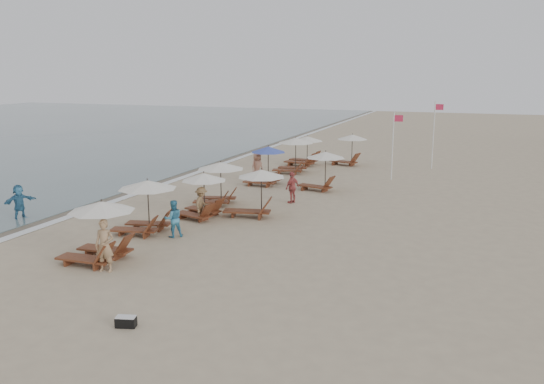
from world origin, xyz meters
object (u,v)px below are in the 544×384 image
at_px(beachgoer_mid_a, 173,219).
at_px(beachgoer_mid_b, 201,204).
at_px(lounger_station_3, 218,180).
at_px(beachgoer_near, 105,246).
at_px(inland_station_2, 348,147).
at_px(duffel_bag, 126,321).
at_px(inland_station_1, 321,167).
at_px(waterline_walker, 19,202).
at_px(lounger_station_0, 98,232).
at_px(inland_station_0, 254,190).
at_px(lounger_station_1, 144,205).
at_px(beachgoer_far_a, 292,187).
at_px(beachgoer_far_b, 257,167).
at_px(lounger_station_2, 200,195).
at_px(lounger_station_5, 292,155).
at_px(lounger_station_4, 265,166).
at_px(flag_pole_near, 393,142).
at_px(lounger_station_6, 304,151).

bearing_deg(beachgoer_mid_a, beachgoer_mid_b, -131.35).
xyz_separation_m(lounger_station_3, beachgoer_near, (0.77, -10.25, -0.35)).
relative_size(inland_station_2, duffel_bag, 4.77).
distance_m(inland_station_1, waterline_walker, 15.79).
distance_m(lounger_station_0, inland_station_0, 8.32).
xyz_separation_m(inland_station_1, beachgoer_mid_a, (-3.11, -11.09, -0.59)).
distance_m(lounger_station_0, lounger_station_1, 3.77).
relative_size(inland_station_0, inland_station_1, 1.06).
distance_m(beachgoer_far_a, beachgoer_far_b, 6.29).
height_order(lounger_station_2, beachgoer_mid_b, lounger_station_2).
bearing_deg(lounger_station_2, lounger_station_3, 98.67).
bearing_deg(inland_station_0, beachgoer_near, -102.55).
distance_m(lounger_station_5, inland_station_0, 11.95).
height_order(lounger_station_5, duffel_bag, lounger_station_5).
height_order(lounger_station_2, inland_station_2, inland_station_2).
height_order(beachgoer_mid_a, beachgoer_mid_b, beachgoer_mid_b).
relative_size(lounger_station_4, flag_pole_near, 0.58).
distance_m(lounger_station_0, beachgoer_far_b, 16.06).
bearing_deg(beachgoer_far_a, beachgoer_mid_b, -6.47).
bearing_deg(inland_station_0, lounger_station_6, 98.90).
bearing_deg(lounger_station_3, lounger_station_5, 86.62).
distance_m(lounger_station_0, waterline_walker, 8.10).
height_order(lounger_station_5, beachgoer_far_a, lounger_station_5).
distance_m(lounger_station_4, duffel_bag, 19.56).
height_order(lounger_station_1, lounger_station_4, lounger_station_4).
xyz_separation_m(lounger_station_4, lounger_station_5, (0.23, 4.51, 0.08)).
distance_m(inland_station_0, beachgoer_near, 8.81).
xyz_separation_m(beachgoer_near, duffel_bag, (3.17, -3.36, -0.76)).
height_order(lounger_station_1, beachgoer_far_b, lounger_station_1).
bearing_deg(inland_station_2, duffel_bag, -88.83).
height_order(lounger_station_0, lounger_station_4, lounger_station_4).
relative_size(inland_station_2, flag_pole_near, 0.66).
height_order(inland_station_2, beachgoer_near, inland_station_2).
bearing_deg(lounger_station_4, beachgoer_mid_b, -87.54).
xyz_separation_m(inland_station_1, beachgoer_mid_b, (-3.22, -8.42, -0.57)).
bearing_deg(lounger_station_2, lounger_station_5, 89.18).
bearing_deg(lounger_station_1, beachgoer_far_b, 89.66).
xyz_separation_m(lounger_station_4, flag_pole_near, (6.93, 4.29, 1.25)).
bearing_deg(beachgoer_mid_a, waterline_walker, -43.88).
height_order(lounger_station_4, inland_station_1, lounger_station_4).
relative_size(lounger_station_6, inland_station_1, 1.01).
xyz_separation_m(lounger_station_3, inland_station_0, (2.68, -1.66, 0.01)).
distance_m(lounger_station_0, duffel_bag, 5.82).
relative_size(waterline_walker, flag_pole_near, 0.38).
xyz_separation_m(waterline_walker, duffel_bag, (11.24, -7.76, -0.66)).
bearing_deg(lounger_station_4, inland_station_0, -72.26).
distance_m(lounger_station_4, lounger_station_5, 4.51).
distance_m(lounger_station_3, waterline_walker, 9.36).
xyz_separation_m(lounger_station_5, beachgoer_near, (0.18, -20.35, -0.30)).
xyz_separation_m(lounger_station_6, duffel_bag, (3.62, -27.05, -0.85)).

